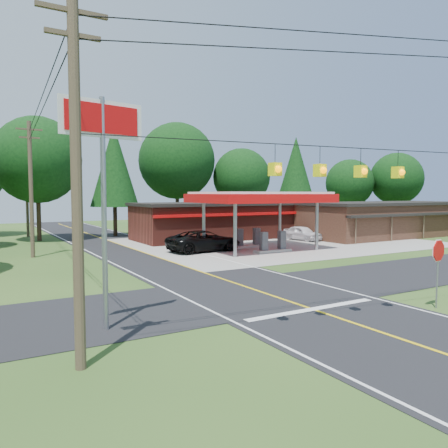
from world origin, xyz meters
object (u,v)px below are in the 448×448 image
gas_canopy (260,199)px  octagonal_stop_sign (438,256)px  suv_car (204,241)px  big_stop_sign (103,155)px  sedan_car (302,233)px

gas_canopy → octagonal_stop_sign: bearing=-103.1°
gas_canopy → suv_car: bearing=161.6°
octagonal_stop_sign → big_stop_sign: bearing=162.3°
gas_canopy → octagonal_stop_sign: gas_canopy is taller
gas_canopy → big_stop_sign: bearing=-138.6°
suv_car → big_stop_sign: size_ratio=0.78×
big_stop_sign → octagonal_stop_sign: bearing=-17.7°
octagonal_stop_sign → gas_canopy: bearing=76.9°
big_stop_sign → gas_canopy: bearing=41.4°
gas_canopy → sedan_car: gas_canopy is taller
big_stop_sign → octagonal_stop_sign: size_ratio=2.75×
sedan_car → suv_car: bearing=-174.5°
big_stop_sign → octagonal_stop_sign: (12.56, -4.00, -3.86)m
big_stop_sign → sedan_car: bearing=37.3°
gas_canopy → octagonal_stop_sign: 19.64m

